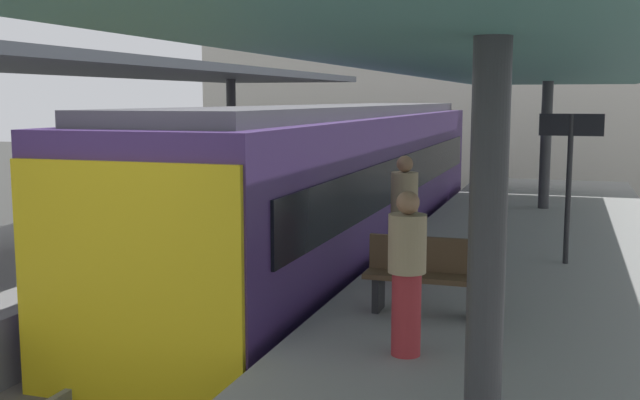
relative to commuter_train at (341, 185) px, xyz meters
The scene contains 14 objects.
ground_plane 4.90m from the commuter_train, 90.00° to the right, with size 80.00×80.00×0.00m, color #383835.
platform_left 6.08m from the commuter_train, 129.64° to the right, with size 4.40×28.00×1.00m, color gray.
platform_right 6.08m from the commuter_train, 50.36° to the right, with size 4.40×28.00×1.00m, color gray.
track_ballast 4.87m from the commuter_train, 90.00° to the right, with size 3.20×28.00×0.20m, color #59544C.
rail_near_side 4.87m from the commuter_train, 98.92° to the right, with size 0.08×28.00×0.14m, color slate.
rail_far_side 4.87m from the commuter_train, 81.08° to the right, with size 0.08×28.00×0.14m, color slate.
commuter_train is the anchor object (origin of this frame).
canopy_left 5.43m from the commuter_train, 140.02° to the right, with size 4.18×21.00×3.07m.
canopy_right 5.40m from the commuter_train, 39.98° to the right, with size 4.18×21.00×2.97m.
platform_bench 6.58m from the commuter_train, 64.74° to the right, with size 1.40×0.41×0.86m.
platform_sign 5.16m from the commuter_train, 32.26° to the right, with size 0.90×0.08×2.21m.
passenger_mid_platform 7.96m from the commuter_train, 68.86° to the right, with size 0.36×0.36×1.58m.
passenger_far_end 5.01m from the commuter_train, 63.62° to the right, with size 0.36×0.36×1.68m.
station_building_backdrop 15.87m from the commuter_train, 91.17° to the left, with size 18.00×6.00×11.00m, color beige.
Camera 1 is at (4.26, -9.68, 3.43)m, focal length 42.33 mm.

